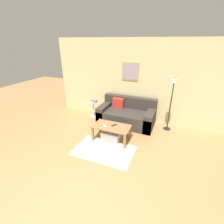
% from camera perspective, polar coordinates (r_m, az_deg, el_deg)
% --- Properties ---
extents(ground_plane, '(16.00, 16.00, 0.00)m').
position_cam_1_polar(ground_plane, '(3.00, -15.81, -32.72)').
color(ground_plane, tan).
extents(wall_back, '(5.60, 0.09, 2.55)m').
position_cam_1_polar(wall_back, '(5.27, 8.42, 10.65)').
color(wall_back, beige).
rests_on(wall_back, ground_plane).
extents(area_rug, '(1.44, 0.92, 0.01)m').
position_cam_1_polar(area_rug, '(4.08, -2.90, -13.28)').
color(area_rug, beige).
rests_on(area_rug, ground_plane).
extents(couch, '(1.73, 0.90, 0.81)m').
position_cam_1_polar(couch, '(5.19, 5.15, -1.03)').
color(couch, '#38332D').
rests_on(couch, ground_plane).
extents(coffee_table, '(0.97, 0.54, 0.41)m').
position_cam_1_polar(coffee_table, '(4.29, -0.16, -5.87)').
color(coffee_table, '#997047').
rests_on(coffee_table, ground_plane).
extents(storage_bin, '(0.50, 0.46, 0.25)m').
position_cam_1_polar(storage_bin, '(4.42, 0.08, -8.03)').
color(storage_bin, '#9EA3A8').
rests_on(storage_bin, ground_plane).
extents(floor_lamp, '(0.21, 0.45, 1.57)m').
position_cam_1_polar(floor_lamp, '(4.68, 20.23, 4.92)').
color(floor_lamp, black).
rests_on(floor_lamp, ground_plane).
extents(side_table, '(0.28, 0.28, 0.57)m').
position_cam_1_polar(side_table, '(5.63, -6.51, 1.54)').
color(side_table, white).
rests_on(side_table, ground_plane).
extents(book_stack, '(0.23, 0.19, 0.03)m').
position_cam_1_polar(book_stack, '(5.54, -6.40, 3.92)').
color(book_stack, '#387F4C').
rests_on(book_stack, side_table).
extents(remote_control, '(0.12, 0.15, 0.02)m').
position_cam_1_polar(remote_control, '(4.28, 0.71, -4.61)').
color(remote_control, '#232328').
rests_on(remote_control, coffee_table).
extents(cell_phone, '(0.13, 0.15, 0.01)m').
position_cam_1_polar(cell_phone, '(4.26, -2.55, -4.86)').
color(cell_phone, silver).
rests_on(cell_phone, coffee_table).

